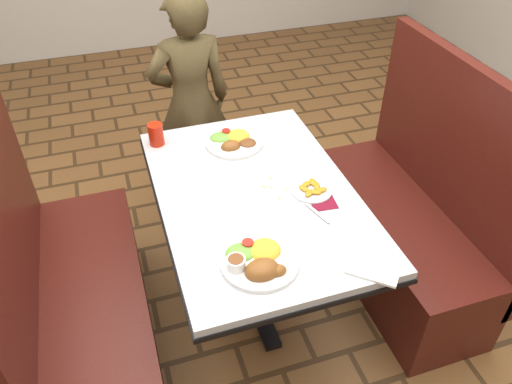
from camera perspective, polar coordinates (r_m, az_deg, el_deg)
dining_table at (r=2.15m, az=0.00°, el=-1.99°), size 0.81×1.21×0.75m
booth_bench_left at (r=2.34m, az=-19.35°, el=-11.91°), size 0.47×1.20×1.17m
booth_bench_right at (r=2.66m, az=16.60°, el=-3.68°), size 0.47×1.20×1.17m
diner_person at (r=2.95m, az=-7.45°, el=10.07°), size 0.49×0.34×1.31m
near_dinner_plate at (r=1.77m, az=0.30°, el=-7.52°), size 0.29×0.29×0.09m
far_dinner_plate at (r=2.38m, az=-2.55°, el=6.09°), size 0.27×0.27×0.07m
plantain_plate at (r=2.10m, az=6.39°, el=0.27°), size 0.17×0.17×0.03m
maroon_napkin at (r=2.05m, az=7.66°, el=-1.14°), size 0.11×0.11×0.00m
spoon_utensil at (r=1.99m, az=7.01°, el=-2.38°), size 0.05×0.14×0.00m
red_tumbler at (r=2.40m, az=-11.36°, el=6.48°), size 0.07×0.07×0.11m
paper_napkin at (r=1.82m, az=13.33°, el=-8.31°), size 0.22×0.22×0.01m
knife_utensil at (r=1.84m, az=1.34°, el=-6.16°), size 0.08×0.18×0.00m
fork_utensil at (r=1.80m, az=0.26°, el=-7.59°), size 0.03×0.14×0.00m
lettuce_shreds at (r=2.14m, az=0.52°, el=1.19°), size 0.28×0.32×0.00m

